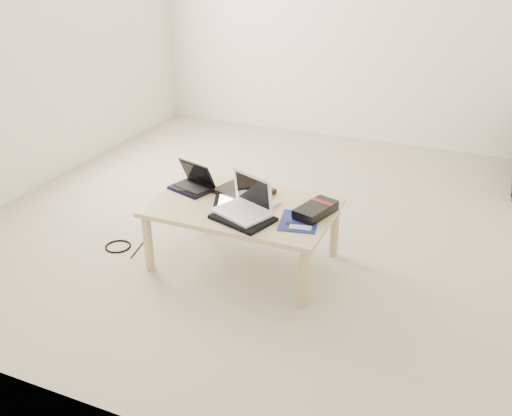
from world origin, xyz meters
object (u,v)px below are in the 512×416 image
at_px(netbook, 193,183).
at_px(white_laptop, 245,205).
at_px(gpu_box, 316,210).
at_px(coffee_table, 243,212).

xyz_separation_m(netbook, white_laptop, (0.46, -0.21, 0.03)).
distance_m(white_laptop, gpu_box, 0.41).
distance_m(netbook, white_laptop, 0.51).
bearing_deg(coffee_table, gpu_box, 6.28).
height_order(coffee_table, netbook, netbook).
height_order(white_laptop, gpu_box, white_laptop).
height_order(coffee_table, white_laptop, white_laptop).
relative_size(white_laptop, gpu_box, 1.18).
bearing_deg(white_laptop, netbook, 155.36).
bearing_deg(coffee_table, white_laptop, -59.85).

